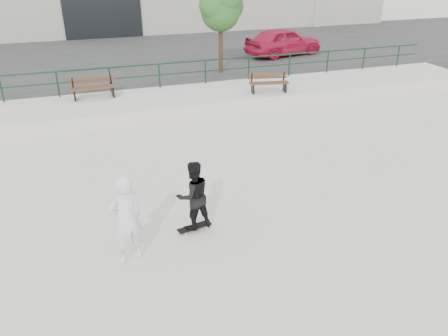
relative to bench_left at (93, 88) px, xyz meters
name	(u,v)px	position (x,y,z in m)	size (l,w,h in m)	color
ground	(220,250)	(1.72, -10.25, -0.90)	(120.00, 120.00, 0.00)	beige
ledge	(142,105)	(1.72, -0.75, -0.65)	(30.00, 3.00, 0.50)	beige
parking_strip	(116,60)	(1.72, 7.75, -0.65)	(60.00, 14.00, 0.50)	#313131
railing	(135,72)	(1.72, 0.55, 0.35)	(28.00, 0.06, 1.03)	#143820
bench_left	(93,88)	(0.00, 0.00, 0.00)	(1.75, 0.56, 0.80)	#4E371A
bench_right	(269,83)	(6.77, -1.49, -0.03)	(1.66, 0.76, 0.74)	#4E371A
tree	(221,7)	(6.02, 2.28, 2.54)	(2.21, 1.96, 3.92)	#503328
red_car	(283,41)	(10.51, 4.83, 0.35)	(1.77, 4.39, 1.50)	#BD173D
skateboard	(194,227)	(1.42, -9.37, -0.82)	(0.80, 0.36, 0.09)	black
standing_skater	(193,196)	(1.42, -9.37, -0.01)	(0.77, 0.60, 1.58)	black
seated_skater	(126,219)	(-0.08, -9.95, 0.05)	(0.69, 0.45, 1.89)	white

